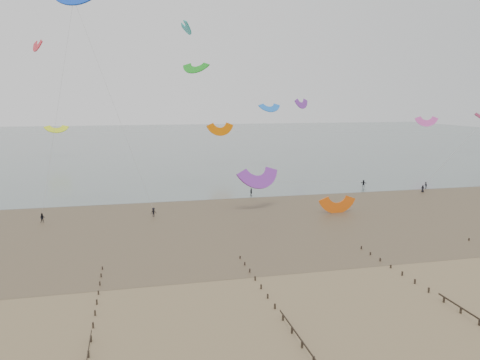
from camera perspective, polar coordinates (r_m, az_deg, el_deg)
The scene contains 5 objects.
ground at distance 52.64m, azimuth -1.29°, elevation -14.14°, with size 500.00×500.00×0.00m, color brown.
sea_and_shore at distance 84.43m, azimuth -8.86°, elevation -4.94°, with size 500.00×665.00×0.03m.
kitesurfers at distance 100.84m, azimuth 3.25°, elevation -1.91°, with size 118.10×19.75×1.83m.
grounded_kite at distance 91.06m, azimuth 11.75°, elevation -3.94°, with size 6.24×3.27×4.76m, color #E4580E, non-canonical shape.
kites_airborne at distance 133.00m, azimuth -13.88°, elevation 10.03°, with size 249.20×105.70×39.75m.
Camera 1 is at (-9.83, -47.07, 21.42)m, focal length 35.00 mm.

